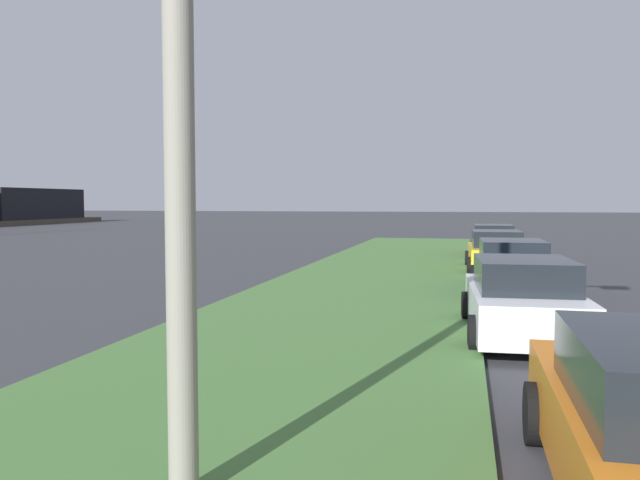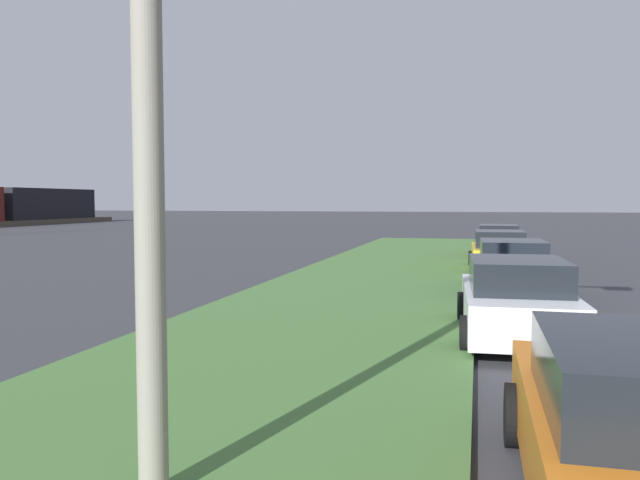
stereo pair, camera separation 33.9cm
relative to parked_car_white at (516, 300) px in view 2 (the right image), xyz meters
name	(u,v)px [view 2 (the right image)]	position (x,y,z in m)	size (l,w,h in m)	color
grass_median	(301,338)	(-1.06, 3.72, -0.66)	(60.00, 6.00, 0.12)	#477238
parked_car_white	(516,300)	(0.00, 0.00, 0.00)	(4.38, 2.17, 1.47)	silver
parked_car_blue	(512,268)	(5.59, -0.19, 0.00)	(4.34, 2.09, 1.47)	#23389E
parked_car_yellow	(499,252)	(11.03, -0.03, 0.00)	(4.34, 2.10, 1.47)	gold
parked_car_red	(498,242)	(16.75, -0.18, 0.00)	(4.30, 2.02, 1.47)	red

